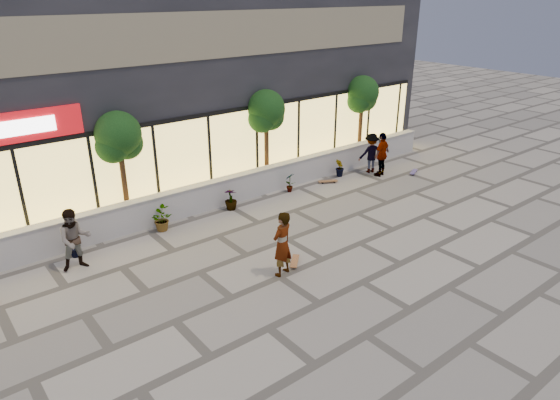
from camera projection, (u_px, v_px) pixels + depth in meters
ground at (363, 282)px, 13.80m from camera, size 80.00×80.00×0.00m
planter_wall at (225, 191)px, 18.64m from camera, size 22.00×0.42×1.04m
retail_building at (151, 72)px, 21.15m from camera, size 24.00×9.17×8.50m
shrub_b at (75, 244)px, 15.02m from camera, size 0.57×0.57×0.81m
shrub_c at (160, 219)px, 16.63m from camera, size 0.68×0.77×0.81m
shrub_d at (231, 199)px, 18.23m from camera, size 0.64×0.64×0.81m
shrub_e at (290, 182)px, 19.84m from camera, size 0.46×0.35×0.81m
shrub_f at (340, 168)px, 21.44m from camera, size 0.55×0.57×0.81m
tree_midwest at (119, 139)px, 16.18m from camera, size 1.60×1.50×3.92m
tree_mideast at (266, 113)px, 19.62m from camera, size 1.60×1.50×3.92m
tree_east at (362, 96)px, 22.78m from camera, size 1.60×1.50×3.92m
skater_center at (282, 244)px, 13.83m from camera, size 0.79×0.61×1.92m
skater_left at (75, 240)px, 14.15m from camera, size 0.99×0.82×1.85m
skater_right_near at (382, 154)px, 21.38m from camera, size 1.20×0.72×1.92m
skater_right_far at (371, 153)px, 21.83m from camera, size 1.28×1.00×1.75m
skateboard_center at (295, 261)px, 14.71m from camera, size 0.71×0.68×0.09m
skateboard_right_near at (328, 181)px, 20.86m from camera, size 0.82×0.57×0.10m
skateboard_right_far at (414, 172)px, 21.95m from camera, size 0.78×0.49×0.09m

